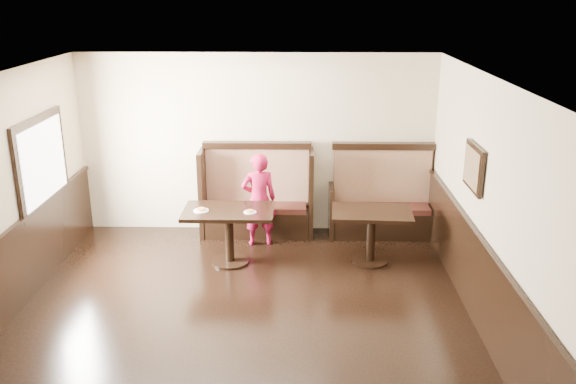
{
  "coord_description": "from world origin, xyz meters",
  "views": [
    {
      "loc": [
        0.67,
        -5.71,
        3.68
      ],
      "look_at": [
        0.5,
        2.35,
        1.0
      ],
      "focal_mm": 38.0,
      "sensor_mm": 36.0,
      "label": 1
    }
  ],
  "objects_px": {
    "booth_main": "(257,201)",
    "booth_neighbor": "(382,205)",
    "table_neighbor": "(371,224)",
    "child": "(259,199)",
    "table_main": "(229,222)"
  },
  "relations": [
    {
      "from": "booth_neighbor",
      "to": "table_neighbor",
      "type": "relative_size",
      "value": 1.45
    },
    {
      "from": "table_neighbor",
      "to": "booth_main",
      "type": "bearing_deg",
      "value": 150.77
    },
    {
      "from": "booth_neighbor",
      "to": "booth_main",
      "type": "bearing_deg",
      "value": 179.95
    },
    {
      "from": "table_main",
      "to": "child",
      "type": "relative_size",
      "value": 0.88
    },
    {
      "from": "booth_neighbor",
      "to": "table_main",
      "type": "distance_m",
      "value": 2.53
    },
    {
      "from": "table_main",
      "to": "booth_neighbor",
      "type": "bearing_deg",
      "value": 26.08
    },
    {
      "from": "table_main",
      "to": "booth_main",
      "type": "bearing_deg",
      "value": 74.01
    },
    {
      "from": "booth_neighbor",
      "to": "table_main",
      "type": "relative_size",
      "value": 1.32
    },
    {
      "from": "booth_neighbor",
      "to": "table_main",
      "type": "xyz_separation_m",
      "value": [
        -2.27,
        -1.12,
        0.13
      ]
    },
    {
      "from": "booth_main",
      "to": "booth_neighbor",
      "type": "height_order",
      "value": "same"
    },
    {
      "from": "booth_neighbor",
      "to": "child",
      "type": "height_order",
      "value": "booth_neighbor"
    },
    {
      "from": "table_main",
      "to": "child",
      "type": "height_order",
      "value": "child"
    },
    {
      "from": "booth_main",
      "to": "child",
      "type": "bearing_deg",
      "value": -82.43
    },
    {
      "from": "booth_main",
      "to": "booth_neighbor",
      "type": "relative_size",
      "value": 1.06
    },
    {
      "from": "booth_main",
      "to": "booth_neighbor",
      "type": "bearing_deg",
      "value": -0.05
    }
  ]
}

